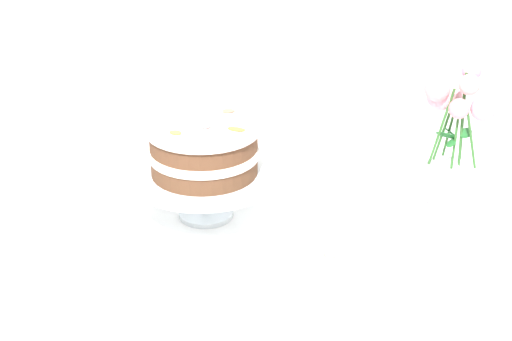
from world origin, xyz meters
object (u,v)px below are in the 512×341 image
(dining_table, at_px, (288,276))
(layer_cake, at_px, (204,148))
(cake_stand, at_px, (205,180))
(teacup, at_px, (306,250))
(flower_vase, at_px, (453,145))

(dining_table, height_order, layer_cake, layer_cake)
(dining_table, distance_m, cake_stand, 0.25)
(dining_table, xyz_separation_m, teacup, (0.04, -0.08, 0.12))
(cake_stand, distance_m, flower_vase, 0.49)
(cake_stand, distance_m, teacup, 0.26)
(layer_cake, distance_m, flower_vase, 0.49)
(layer_cake, relative_size, flower_vase, 0.70)
(cake_stand, xyz_separation_m, layer_cake, (0.00, -0.00, 0.07))
(cake_stand, distance_m, layer_cake, 0.07)
(cake_stand, xyz_separation_m, flower_vase, (0.47, 0.13, 0.06))
(layer_cake, bearing_deg, cake_stand, 164.24)
(dining_table, distance_m, layer_cake, 0.30)
(cake_stand, relative_size, flower_vase, 0.94)
(dining_table, relative_size, flower_vase, 4.53)
(teacup, bearing_deg, cake_stand, 149.62)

